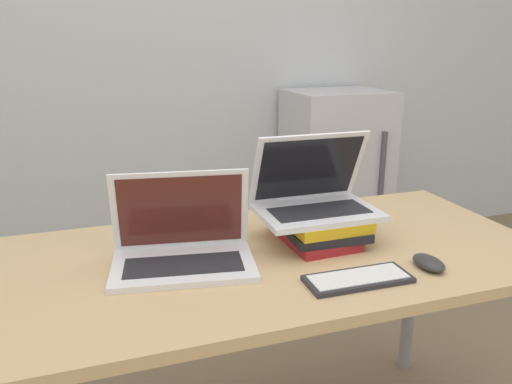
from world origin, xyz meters
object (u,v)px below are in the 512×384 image
(book_stack, at_px, (318,226))
(laptop_on_books, at_px, (314,197))
(wireless_keyboard, at_px, (358,279))
(mouse, at_px, (429,263))
(laptop_left, at_px, (183,246))
(mini_fridge, at_px, (335,177))

(book_stack, relative_size, laptop_on_books, 0.81)
(book_stack, relative_size, wireless_keyboard, 1.05)
(laptop_on_books, bearing_deg, book_stack, -51.57)
(book_stack, distance_m, mouse, 0.33)
(book_stack, distance_m, laptop_on_books, 0.09)
(laptop_left, bearing_deg, book_stack, 5.24)
(mini_fridge, bearing_deg, laptop_left, -130.08)
(laptop_on_books, distance_m, wireless_keyboard, 0.31)
(laptop_left, xyz_separation_m, mini_fridge, (1.17, 1.39, -0.28))
(wireless_keyboard, xyz_separation_m, mouse, (0.21, 0.01, 0.01))
(laptop_on_books, relative_size, mini_fridge, 0.33)
(laptop_left, distance_m, mouse, 0.64)
(wireless_keyboard, height_order, mini_fridge, mini_fridge)
(laptop_left, height_order, book_stack, laptop_left)
(book_stack, height_order, laptop_on_books, laptop_on_books)
(mini_fridge, bearing_deg, wireless_keyboard, -115.79)
(laptop_left, xyz_separation_m, laptop_on_books, (0.40, 0.05, 0.08))
(book_stack, xyz_separation_m, laptop_on_books, (-0.01, 0.01, 0.09))
(laptop_on_books, relative_size, mouse, 3.27)
(book_stack, xyz_separation_m, wireless_keyboard, (-0.02, -0.27, -0.03))
(book_stack, xyz_separation_m, mouse, (0.19, -0.26, -0.03))
(laptop_left, relative_size, laptop_on_books, 1.16)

